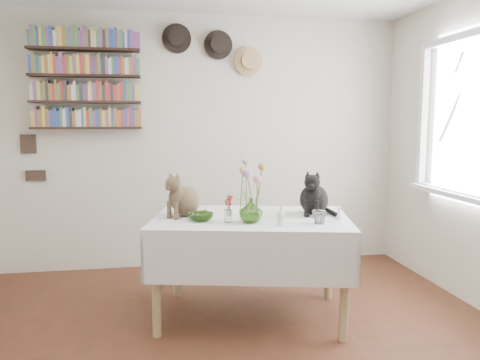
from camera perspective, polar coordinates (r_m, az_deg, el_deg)
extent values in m
cube|color=beige|center=(4.73, -4.51, 4.59)|extent=(4.04, 0.04, 2.54)
cube|color=white|center=(4.03, 27.04, 6.95)|extent=(0.01, 1.40, 1.20)
cube|color=white|center=(4.07, 26.53, -1.94)|extent=(0.06, 1.52, 0.06)
cube|color=white|center=(4.63, 21.63, 7.15)|extent=(0.06, 0.06, 1.20)
cube|color=white|center=(4.05, 26.19, -1.96)|extent=(0.12, 1.50, 0.04)
cube|color=white|center=(3.46, 1.36, -5.01)|extent=(1.58, 1.20, 0.06)
cylinder|color=tan|center=(3.28, -10.19, -12.72)|extent=(0.06, 0.06, 0.70)
cylinder|color=tan|center=(3.25, 12.63, -12.99)|extent=(0.06, 0.06, 0.70)
cylinder|color=tan|center=(3.99, -7.73, -9.08)|extent=(0.06, 0.06, 0.70)
cylinder|color=tan|center=(3.96, 10.77, -9.26)|extent=(0.06, 0.06, 0.70)
imported|color=#6EA93E|center=(3.25, 1.33, -3.73)|extent=(0.19, 0.19, 0.17)
imported|color=#6EA93E|center=(3.33, -4.79, -4.50)|extent=(0.23, 0.23, 0.06)
imported|color=white|center=(3.27, 9.63, -4.47)|extent=(0.14, 0.14, 0.09)
cylinder|color=white|center=(3.18, 5.00, -4.72)|extent=(0.05, 0.05, 0.09)
cylinder|color=white|center=(3.16, 5.02, -3.22)|extent=(0.02, 0.02, 0.08)
cylinder|color=white|center=(3.27, -1.48, -4.42)|extent=(0.05, 0.05, 0.09)
cone|color=white|center=(3.42, 11.98, -4.16)|extent=(0.05, 0.05, 0.07)
sphere|color=beige|center=(3.41, 12.00, -3.38)|extent=(0.03, 0.03, 0.03)
cylinder|color=#4C7233|center=(3.23, 0.78, -1.72)|extent=(0.01, 0.01, 0.30)
sphere|color=pink|center=(3.22, 0.79, 0.92)|extent=(0.07, 0.07, 0.07)
cylinder|color=#4C7233|center=(3.22, 2.11, -2.12)|extent=(0.01, 0.01, 0.26)
sphere|color=pink|center=(3.20, 2.12, 0.18)|extent=(0.06, 0.06, 0.06)
cylinder|color=#4C7233|center=(3.27, 2.27, -1.28)|extent=(0.01, 0.01, 0.34)
sphere|color=gold|center=(3.25, 2.29, 1.69)|extent=(0.06, 0.06, 0.06)
cylinder|color=#4C7233|center=(3.26, 0.17, -1.57)|extent=(0.01, 0.01, 0.31)
sphere|color=gold|center=(3.24, 0.17, 1.15)|extent=(0.05, 0.05, 0.05)
cylinder|color=#4C7233|center=(3.27, 1.18, -0.99)|extent=(0.01, 0.01, 0.37)
sphere|color=#999E93|center=(3.25, 1.18, 2.23)|extent=(0.04, 0.04, 0.04)
cube|color=black|center=(4.65, -18.12, 6.06)|extent=(1.00, 0.16, 0.02)
cube|color=black|center=(4.65, -18.23, 9.02)|extent=(1.00, 0.16, 0.02)
cube|color=black|center=(4.67, -18.35, 11.96)|extent=(1.00, 0.16, 0.02)
cube|color=black|center=(4.69, -18.47, 14.88)|extent=(1.00, 0.16, 0.02)
cylinder|color=black|center=(4.72, -7.73, 16.73)|extent=(0.28, 0.02, 0.28)
cylinder|color=black|center=(4.68, -7.71, 16.81)|extent=(0.16, 0.08, 0.16)
cylinder|color=black|center=(4.74, -2.68, 16.13)|extent=(0.28, 0.02, 0.28)
cylinder|color=black|center=(4.70, -2.62, 16.20)|extent=(0.16, 0.08, 0.16)
cylinder|color=tan|center=(4.77, 1.02, 14.26)|extent=(0.28, 0.02, 0.28)
cylinder|color=tan|center=(4.73, 1.12, 14.32)|extent=(0.16, 0.08, 0.16)
cube|color=#38281E|center=(4.83, -24.40, 4.03)|extent=(0.14, 0.02, 0.18)
cube|color=#38281E|center=(4.84, -23.65, 0.50)|extent=(0.18, 0.02, 0.10)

